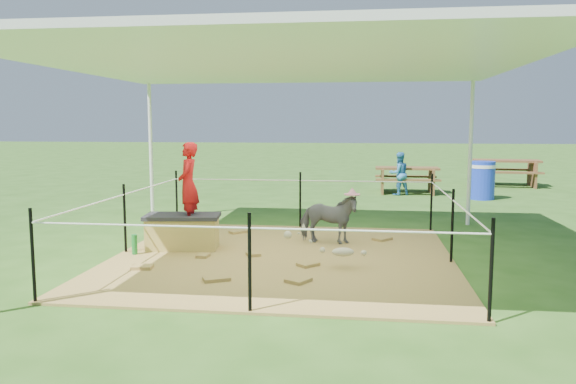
# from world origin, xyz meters

# --- Properties ---
(ground) EXTENTS (90.00, 90.00, 0.00)m
(ground) POSITION_xyz_m (0.00, 0.00, 0.00)
(ground) COLOR #2D5919
(ground) RESTS_ON ground
(hay_patch) EXTENTS (4.60, 4.60, 0.03)m
(hay_patch) POSITION_xyz_m (0.00, 0.00, 0.01)
(hay_patch) COLOR brown
(hay_patch) RESTS_ON ground
(canopy_tent) EXTENTS (6.30, 6.30, 2.90)m
(canopy_tent) POSITION_xyz_m (0.00, 0.00, 2.69)
(canopy_tent) COLOR silver
(canopy_tent) RESTS_ON ground
(rope_fence) EXTENTS (4.54, 4.54, 1.00)m
(rope_fence) POSITION_xyz_m (0.00, -0.00, 0.64)
(rope_fence) COLOR black
(rope_fence) RESTS_ON ground
(straw_bale) EXTENTS (1.06, 0.63, 0.45)m
(straw_bale) POSITION_xyz_m (-1.51, 0.32, 0.25)
(straw_bale) COLOR #AE903F
(straw_bale) RESTS_ON hay_patch
(dark_cloth) EXTENTS (1.13, 0.69, 0.06)m
(dark_cloth) POSITION_xyz_m (-1.51, 0.32, 0.50)
(dark_cloth) COLOR black
(dark_cloth) RESTS_ON straw_bale
(woman) EXTENTS (0.34, 0.47, 1.20)m
(woman) POSITION_xyz_m (-1.41, 0.32, 1.08)
(woman) COLOR red
(woman) RESTS_ON straw_bale
(green_bottle) EXTENTS (0.09, 0.09, 0.28)m
(green_bottle) POSITION_xyz_m (-2.06, -0.13, 0.17)
(green_bottle) COLOR #1B792A
(green_bottle) RESTS_ON hay_patch
(pony) EXTENTS (0.95, 0.52, 0.77)m
(pony) POSITION_xyz_m (0.57, 0.92, 0.41)
(pony) COLOR #545459
(pony) RESTS_ON hay_patch
(pink_hat) EXTENTS (0.24, 0.24, 0.11)m
(pink_hat) POSITION_xyz_m (0.57, 0.92, 0.85)
(pink_hat) COLOR pink
(pink_hat) RESTS_ON pony
(foal) EXTENTS (0.90, 0.58, 0.46)m
(foal) POSITION_xyz_m (0.84, -0.50, 0.26)
(foal) COLOR #BEB28B
(foal) RESTS_ON hay_patch
(trash_barrel) EXTENTS (0.76, 0.76, 0.93)m
(trash_barrel) POSITION_xyz_m (3.98, 6.64, 0.46)
(trash_barrel) COLOR blue
(trash_barrel) RESTS_ON ground
(picnic_table_near) EXTENTS (1.66, 1.21, 0.69)m
(picnic_table_near) POSITION_xyz_m (2.26, 7.67, 0.34)
(picnic_table_near) COLOR brown
(picnic_table_near) RESTS_ON ground
(picnic_table_far) EXTENTS (2.00, 1.54, 0.78)m
(picnic_table_far) POSITION_xyz_m (5.29, 9.75, 0.39)
(picnic_table_far) COLOR #543B1D
(picnic_table_far) RESTS_ON ground
(distant_person) EXTENTS (0.67, 0.61, 1.11)m
(distant_person) POSITION_xyz_m (2.02, 7.17, 0.55)
(distant_person) COLOR #337DBF
(distant_person) RESTS_ON ground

